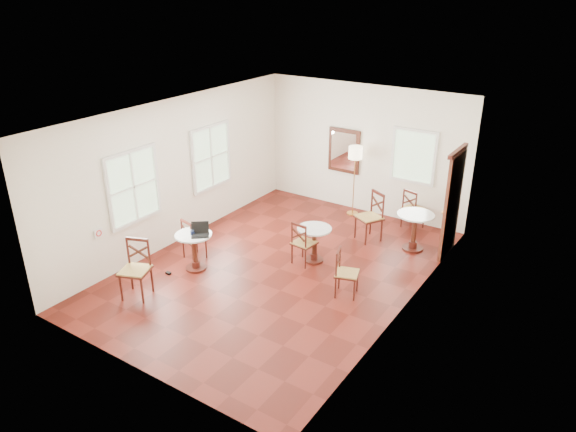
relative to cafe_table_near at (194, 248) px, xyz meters
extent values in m
plane|color=#5D1710|center=(1.34, 0.87, -0.45)|extent=(7.00, 7.00, 0.00)
cube|color=white|center=(1.34, 4.37, 1.05)|extent=(5.00, 0.02, 3.00)
cube|color=white|center=(1.34, -2.63, 1.05)|extent=(5.00, 0.02, 3.00)
cube|color=white|center=(-1.16, 0.87, 1.05)|extent=(0.02, 7.00, 3.00)
cube|color=white|center=(3.84, 0.87, 1.05)|extent=(0.02, 7.00, 3.00)
cube|color=white|center=(1.34, 0.87, 2.55)|extent=(5.00, 7.00, 0.02)
cube|color=#5E2C1A|center=(3.80, 3.27, 0.60)|extent=(0.06, 0.90, 2.10)
cube|color=#491A12|center=(3.78, 3.27, 1.70)|extent=(0.08, 1.02, 0.08)
sphere|color=#BF8C3F|center=(3.74, 2.95, 0.55)|extent=(0.07, 0.07, 0.07)
cube|color=#451D12|center=(0.84, 4.33, 0.95)|extent=(0.80, 0.05, 1.05)
cube|color=white|center=(0.84, 4.30, 0.95)|extent=(0.64, 0.02, 0.88)
cube|color=white|center=(-1.13, -1.23, 0.50)|extent=(0.02, 0.16, 0.16)
torus|color=red|center=(-1.11, -1.23, 0.50)|extent=(0.02, 0.12, 0.12)
cube|color=white|center=(-1.13, -0.33, 1.10)|extent=(0.06, 1.22, 1.42)
cube|color=white|center=(-1.13, 1.87, 1.10)|extent=(0.06, 1.22, 1.42)
cube|color=white|center=(2.54, 4.34, 1.10)|extent=(1.02, 0.06, 1.22)
cylinder|color=#491A12|center=(0.00, 0.00, -0.43)|extent=(0.40, 0.40, 0.04)
cylinder|color=#491A12|center=(0.00, 0.00, -0.36)|extent=(0.16, 0.16, 0.12)
cylinder|color=#451D12|center=(0.00, 0.00, -0.06)|extent=(0.09, 0.09, 0.60)
cylinder|color=#491A12|center=(0.00, 0.00, 0.22)|extent=(0.14, 0.14, 0.06)
cylinder|color=silver|center=(0.00, 0.00, 0.26)|extent=(0.69, 0.69, 0.03)
cylinder|color=#491A12|center=(1.72, 1.53, -0.44)|extent=(0.38, 0.38, 0.04)
cylinder|color=#491A12|center=(1.72, 1.53, -0.36)|extent=(0.15, 0.15, 0.11)
cylinder|color=#451D12|center=(1.72, 1.53, -0.07)|extent=(0.09, 0.09, 0.57)
cylinder|color=#491A12|center=(1.72, 1.53, 0.20)|extent=(0.13, 0.13, 0.06)
cylinder|color=silver|center=(1.72, 1.53, 0.24)|extent=(0.67, 0.67, 0.03)
cylinder|color=#491A12|center=(3.17, 3.08, -0.43)|extent=(0.43, 0.43, 0.04)
cylinder|color=#491A12|center=(3.17, 3.08, -0.35)|extent=(0.17, 0.17, 0.13)
cylinder|color=#451D12|center=(3.17, 3.08, -0.03)|extent=(0.10, 0.10, 0.64)
cylinder|color=#491A12|center=(3.17, 3.08, 0.27)|extent=(0.15, 0.15, 0.06)
cylinder|color=silver|center=(3.17, 3.08, 0.32)|extent=(0.74, 0.74, 0.03)
cylinder|color=#491A12|center=(-0.13, 0.45, -0.25)|extent=(0.03, 0.03, 0.40)
cylinder|color=#491A12|center=(-0.20, 0.14, -0.25)|extent=(0.03, 0.03, 0.40)
cylinder|color=#491A12|center=(-0.44, 0.53, -0.25)|extent=(0.03, 0.03, 0.40)
cylinder|color=#491A12|center=(-0.51, 0.21, -0.25)|extent=(0.03, 0.03, 0.40)
cube|color=#491A12|center=(-0.32, 0.33, -0.05)|extent=(0.47, 0.47, 0.03)
cube|color=#AD8645|center=(-0.32, 0.33, -0.04)|extent=(0.45, 0.45, 0.04)
cylinder|color=#491A12|center=(-0.20, 0.14, 0.17)|extent=(0.03, 0.03, 0.44)
cylinder|color=#491A12|center=(-0.51, 0.21, 0.17)|extent=(0.03, 0.03, 0.44)
cube|color=#491A12|center=(-0.35, 0.18, 0.37)|extent=(0.34, 0.11, 0.04)
cube|color=#451D12|center=(-0.35, 0.18, 0.18)|extent=(0.29, 0.09, 0.20)
cube|color=#451D12|center=(-0.35, 0.18, 0.18)|extent=(0.29, 0.09, 0.20)
cylinder|color=#491A12|center=(-0.30, -1.54, -0.21)|extent=(0.04, 0.04, 0.49)
cylinder|color=#491A12|center=(-0.44, -1.18, -0.21)|extent=(0.04, 0.04, 0.49)
cylinder|color=#491A12|center=(0.07, -1.40, -0.21)|extent=(0.04, 0.04, 0.49)
cylinder|color=#491A12|center=(-0.08, -1.03, -0.21)|extent=(0.04, 0.04, 0.49)
cube|color=#491A12|center=(-0.19, -1.29, 0.04)|extent=(0.62, 0.62, 0.03)
cube|color=#AD8645|center=(-0.19, -1.29, 0.06)|extent=(0.59, 0.59, 0.04)
cylinder|color=#491A12|center=(-0.44, -1.18, 0.31)|extent=(0.04, 0.04, 0.54)
cylinder|color=#491A12|center=(-0.08, -1.03, 0.31)|extent=(0.04, 0.04, 0.54)
cube|color=#491A12|center=(-0.26, -1.10, 0.56)|extent=(0.40, 0.19, 0.05)
cube|color=#451D12|center=(-0.26, -1.10, 0.32)|extent=(0.34, 0.16, 0.24)
cube|color=#451D12|center=(-0.26, -1.10, 0.32)|extent=(0.34, 0.16, 0.24)
cylinder|color=#491A12|center=(1.79, 1.49, -0.25)|extent=(0.03, 0.03, 0.42)
cylinder|color=#491A12|center=(1.75, 1.16, -0.25)|extent=(0.03, 0.03, 0.42)
cylinder|color=#491A12|center=(1.46, 1.53, -0.25)|extent=(0.03, 0.03, 0.42)
cylinder|color=#491A12|center=(1.42, 1.20, -0.25)|extent=(0.03, 0.03, 0.42)
cube|color=#491A12|center=(1.61, 1.34, -0.03)|extent=(0.45, 0.45, 0.03)
cube|color=#AD8645|center=(1.61, 1.34, -0.02)|extent=(0.43, 0.43, 0.04)
cylinder|color=#491A12|center=(1.75, 1.16, 0.20)|extent=(0.03, 0.03, 0.46)
cylinder|color=#491A12|center=(1.42, 1.20, 0.20)|extent=(0.03, 0.03, 0.46)
cube|color=#491A12|center=(1.59, 1.18, 0.41)|extent=(0.35, 0.07, 0.05)
cube|color=#451D12|center=(1.59, 1.18, 0.21)|extent=(0.30, 0.06, 0.20)
cube|color=#451D12|center=(1.59, 1.18, 0.21)|extent=(0.30, 0.06, 0.20)
cylinder|color=#491A12|center=(3.05, 0.66, -0.25)|extent=(0.03, 0.03, 0.41)
cylinder|color=#491A12|center=(2.73, 0.56, -0.25)|extent=(0.03, 0.03, 0.41)
cylinder|color=#491A12|center=(2.95, 0.97, -0.25)|extent=(0.03, 0.03, 0.41)
cylinder|color=#491A12|center=(2.64, 0.87, -0.25)|extent=(0.03, 0.03, 0.41)
cube|color=#491A12|center=(2.84, 0.77, -0.04)|extent=(0.50, 0.50, 0.03)
cube|color=#AD8645|center=(2.84, 0.77, -0.03)|extent=(0.48, 0.48, 0.04)
cylinder|color=#491A12|center=(2.73, 0.56, 0.18)|extent=(0.03, 0.03, 0.45)
cylinder|color=#491A12|center=(2.64, 0.87, 0.18)|extent=(0.03, 0.03, 0.45)
cube|color=#491A12|center=(2.68, 0.72, 0.39)|extent=(0.13, 0.34, 0.05)
cube|color=#451D12|center=(2.68, 0.72, 0.19)|extent=(0.11, 0.29, 0.20)
cube|color=#451D12|center=(2.68, 0.72, 0.19)|extent=(0.11, 0.29, 0.20)
cylinder|color=#491A12|center=(2.97, 4.20, -0.24)|extent=(0.03, 0.03, 0.43)
cylinder|color=#491A12|center=(2.87, 3.87, -0.24)|extent=(0.03, 0.03, 0.43)
cylinder|color=#491A12|center=(2.64, 4.30, -0.24)|extent=(0.03, 0.03, 0.43)
cylinder|color=#491A12|center=(2.54, 3.97, -0.24)|extent=(0.03, 0.03, 0.43)
cube|color=#491A12|center=(2.76, 4.09, -0.02)|extent=(0.53, 0.53, 0.03)
cube|color=#AD8645|center=(2.76, 4.09, -0.01)|extent=(0.50, 0.50, 0.04)
cylinder|color=#491A12|center=(2.87, 3.87, 0.21)|extent=(0.03, 0.03, 0.48)
cylinder|color=#491A12|center=(2.54, 3.97, 0.21)|extent=(0.03, 0.03, 0.48)
cube|color=#491A12|center=(2.71, 3.92, 0.43)|extent=(0.36, 0.14, 0.05)
cube|color=#451D12|center=(2.71, 3.92, 0.22)|extent=(0.30, 0.12, 0.21)
cube|color=#451D12|center=(2.71, 3.92, 0.22)|extent=(0.30, 0.12, 0.21)
cylinder|color=#491A12|center=(1.93, 2.90, -0.21)|extent=(0.04, 0.04, 0.49)
cylinder|color=#491A12|center=(2.12, 3.25, -0.21)|extent=(0.04, 0.04, 0.49)
cylinder|color=#491A12|center=(2.27, 2.71, -0.21)|extent=(0.04, 0.04, 0.49)
cylinder|color=#491A12|center=(2.47, 3.06, -0.21)|extent=(0.04, 0.04, 0.49)
cube|color=#491A12|center=(2.20, 2.98, 0.05)|extent=(0.66, 0.66, 0.03)
cube|color=#AD8645|center=(2.20, 2.98, 0.06)|extent=(0.63, 0.63, 0.04)
cylinder|color=#491A12|center=(2.12, 3.25, 0.32)|extent=(0.04, 0.04, 0.55)
cylinder|color=#491A12|center=(2.47, 3.06, 0.32)|extent=(0.04, 0.04, 0.55)
cube|color=#491A12|center=(2.29, 3.15, 0.57)|extent=(0.38, 0.24, 0.05)
cube|color=#451D12|center=(2.29, 3.15, 0.33)|extent=(0.32, 0.20, 0.24)
cube|color=#451D12|center=(2.29, 3.15, 0.33)|extent=(0.32, 0.20, 0.24)
cylinder|color=#BF8C3F|center=(1.30, 4.02, -0.44)|extent=(0.26, 0.26, 0.03)
cylinder|color=#BF8C3F|center=(1.30, 4.02, 0.30)|extent=(0.02, 0.02, 1.51)
cylinder|color=beige|center=(1.30, 4.02, 1.06)|extent=(0.32, 0.32, 0.28)
cube|color=black|center=(0.15, 0.02, 0.29)|extent=(0.40, 0.39, 0.02)
cube|color=black|center=(0.15, 0.02, 0.30)|extent=(0.29, 0.27, 0.00)
cube|color=black|center=(0.08, 0.11, 0.40)|extent=(0.29, 0.26, 0.22)
cube|color=silver|center=(0.08, 0.11, 0.40)|extent=(0.25, 0.22, 0.18)
ellipsoid|color=black|center=(-0.02, 0.05, 0.30)|extent=(0.12, 0.08, 0.04)
cylinder|color=#111A38|center=(0.00, -0.03, 0.32)|extent=(0.07, 0.07, 0.08)
torus|color=#111A38|center=(0.04, -0.03, 0.32)|extent=(0.06, 0.01, 0.06)
cylinder|color=white|center=(0.01, -0.02, 0.33)|extent=(0.06, 0.06, 0.09)
cube|color=black|center=(-0.30, -0.44, -0.43)|extent=(0.10, 0.06, 0.04)
camera|label=1|loc=(6.44, -6.56, 4.62)|focal=33.46mm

